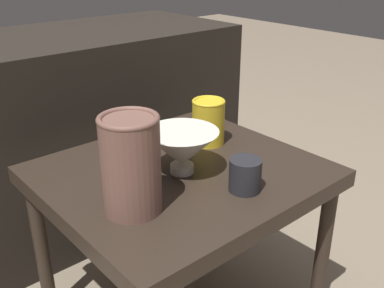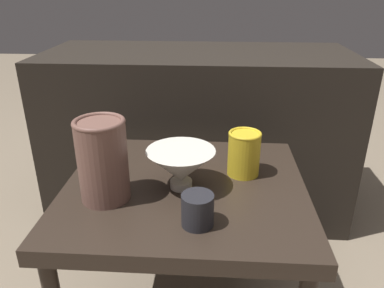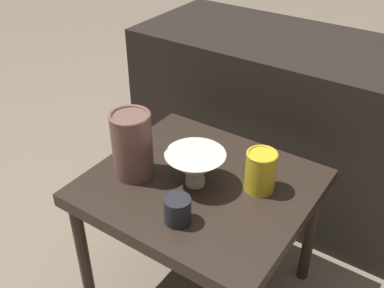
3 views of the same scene
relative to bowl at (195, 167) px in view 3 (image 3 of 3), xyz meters
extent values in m
plane|color=#7F705B|center=(0.01, 0.02, -0.50)|extent=(8.00, 8.00, 0.00)
cube|color=#2D231C|center=(0.01, 0.02, -0.08)|extent=(0.60, 0.54, 0.04)
cylinder|color=#2D231C|center=(-0.26, -0.22, -0.30)|extent=(0.04, 0.04, 0.40)
cylinder|color=#2D231C|center=(-0.26, 0.25, -0.30)|extent=(0.04, 0.04, 0.40)
cylinder|color=#2D231C|center=(0.27, 0.25, -0.30)|extent=(0.04, 0.04, 0.40)
cube|color=black|center=(0.01, 0.64, -0.17)|extent=(1.18, 0.50, 0.66)
cylinder|color=silver|center=(0.00, 0.00, -0.05)|extent=(0.05, 0.05, 0.02)
cone|color=silver|center=(0.00, 0.00, 0.00)|extent=(0.17, 0.17, 0.08)
cylinder|color=brown|center=(-0.17, -0.06, 0.04)|extent=(0.11, 0.11, 0.19)
torus|color=brown|center=(-0.17, -0.06, 0.13)|extent=(0.12, 0.12, 0.01)
cylinder|color=gold|center=(0.16, 0.08, 0.00)|extent=(0.08, 0.08, 0.11)
torus|color=gold|center=(0.16, 0.08, 0.05)|extent=(0.08, 0.08, 0.01)
cylinder|color=#232328|center=(0.05, -0.15, -0.02)|extent=(0.07, 0.07, 0.07)
camera|label=1|loc=(-0.58, -0.70, 0.42)|focal=42.00mm
camera|label=2|loc=(0.08, -0.80, 0.41)|focal=35.00mm
camera|label=3|loc=(0.55, -0.82, 0.72)|focal=42.00mm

